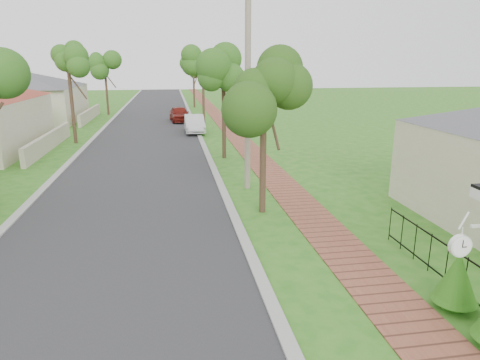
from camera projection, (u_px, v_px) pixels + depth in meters
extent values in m
plane|color=#286A19|center=(251.00, 339.00, 8.10)|extent=(160.00, 160.00, 0.00)
cube|color=#28282B|center=(145.00, 147.00, 26.67)|extent=(7.00, 120.00, 0.02)
cube|color=#9E9E99|center=(203.00, 145.00, 27.24)|extent=(0.30, 120.00, 0.10)
cube|color=#9E9E99|center=(84.00, 148.00, 26.11)|extent=(0.30, 120.00, 0.10)
cube|color=#96533C|center=(243.00, 144.00, 27.64)|extent=(1.50, 120.00, 0.03)
cylinder|color=black|center=(465.00, 278.00, 9.36)|extent=(0.02, 0.02, 1.00)
cylinder|color=black|center=(446.00, 265.00, 9.99)|extent=(0.02, 0.02, 1.00)
cylinder|color=black|center=(430.00, 252.00, 10.63)|extent=(0.02, 0.02, 1.00)
cylinder|color=black|center=(415.00, 242.00, 11.26)|extent=(0.02, 0.02, 1.00)
cylinder|color=black|center=(402.00, 232.00, 11.90)|extent=(0.02, 0.02, 1.00)
cylinder|color=black|center=(390.00, 224.00, 12.53)|extent=(0.02, 0.02, 1.00)
cylinder|color=#382619|center=(224.00, 116.00, 22.96)|extent=(0.22, 0.22, 4.55)
sphere|color=#245015|center=(223.00, 70.00, 22.32)|extent=(1.70, 1.70, 1.70)
cylinder|color=#382619|center=(203.00, 95.00, 36.24)|extent=(0.22, 0.22, 4.90)
sphere|color=#245015|center=(203.00, 63.00, 35.55)|extent=(1.70, 1.70, 1.70)
cylinder|color=#382619|center=(194.00, 89.00, 49.66)|extent=(0.22, 0.22, 4.20)
sphere|color=#245015|center=(193.00, 69.00, 49.07)|extent=(1.70, 1.70, 1.70)
cylinder|color=#382619|center=(72.00, 105.00, 27.23)|extent=(0.22, 0.22, 4.90)
sphere|color=#245015|center=(68.00, 63.00, 26.55)|extent=(1.70, 1.70, 1.70)
cylinder|color=#382619|center=(107.00, 92.00, 42.51)|extent=(0.22, 0.22, 4.55)
sphere|color=#245015|center=(105.00, 67.00, 41.87)|extent=(1.70, 1.70, 1.70)
sphere|color=#1A5E12|center=(454.00, 296.00, 9.06)|extent=(0.73, 0.73, 0.73)
cone|color=#1A5E12|center=(457.00, 275.00, 8.93)|extent=(0.83, 0.83, 1.01)
cube|color=#BFB299|center=(49.00, 141.00, 25.68)|extent=(0.25, 10.00, 1.00)
cube|color=beige|center=(14.00, 105.00, 37.75)|extent=(11.00, 10.00, 3.00)
pyramid|color=#4C4C51|center=(10.00, 78.00, 37.14)|extent=(15.56, 15.56, 1.60)
cube|color=#BFB299|center=(90.00, 115.00, 39.00)|extent=(0.25, 10.00, 1.00)
imported|color=maroon|center=(180.00, 114.00, 37.87)|extent=(1.90, 4.03, 1.33)
imported|color=silver|center=(194.00, 124.00, 31.84)|extent=(1.42, 3.99, 1.31)
cylinder|color=#382619|center=(263.00, 156.00, 14.50)|extent=(0.22, 0.22, 3.99)
sphere|color=#2C5318|center=(264.00, 93.00, 13.94)|extent=(1.99, 1.99, 1.99)
cylinder|color=gray|center=(248.00, 93.00, 16.85)|extent=(0.24, 0.24, 7.82)
cylinder|color=white|center=(462.00, 235.00, 7.53)|extent=(0.02, 0.02, 0.30)
cylinder|color=white|center=(460.00, 246.00, 7.58)|extent=(0.42, 0.10, 0.42)
cylinder|color=white|center=(462.00, 247.00, 7.53)|extent=(0.36, 0.01, 0.36)
cylinder|color=white|center=(458.00, 244.00, 7.64)|extent=(0.36, 0.01, 0.36)
cube|color=black|center=(463.00, 244.00, 7.50)|extent=(0.01, 0.01, 0.14)
cube|color=black|center=(465.00, 247.00, 7.53)|extent=(0.09, 0.01, 0.02)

